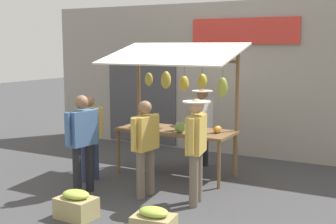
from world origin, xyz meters
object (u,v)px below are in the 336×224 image
Objects in this scene: shopper_with_ponytail at (145,142)px; shopper_in_striped_shirt at (196,143)px; produce_crate_near at (76,205)px; produce_crate_side at (154,223)px; market_stall at (178,94)px; shopper_in_grey_tee at (89,132)px; shopper_with_shopping_bag at (83,137)px; vendor_with_sunhat at (202,122)px.

shopper_in_striped_shirt is at bearing -80.46° from shopper_with_ponytail.
produce_crate_side is (-1.28, 0.00, -0.01)m from produce_crate_near.
market_stall is 2.99m from produce_crate_near.
market_stall reaches higher than shopper_with_ponytail.
shopper_with_ponytail is (-1.35, 0.28, 0.01)m from shopper_in_grey_tee.
shopper_in_striped_shirt is at bearing -67.87° from shopper_with_shopping_bag.
shopper_with_shopping_bag is at bearing -16.93° from vendor_with_sunhat.
shopper_in_grey_tee is 0.95× the size of shopper_with_shopping_bag.
market_stall is 1.52× the size of shopper_with_shopping_bag.
shopper_in_striped_shirt reaches higher than shopper_with_ponytail.
shopper_with_shopping_bag is at bearing -143.92° from shopper_in_grey_tee.
market_stall is at bearing -95.67° from produce_crate_near.
shopper_in_grey_tee reaches higher than produce_crate_side.
produce_crate_near is at bearing 126.12° from shopper_in_striped_shirt.
market_stall reaches higher than produce_crate_side.
produce_crate_side is (-1.02, 2.66, -1.37)m from market_stall.
market_stall is 2.02m from shopper_with_shopping_bag.
vendor_with_sunhat is 2.19m from shopper_in_striped_shirt.
shopper_in_striped_shirt is (-0.99, 1.32, -0.57)m from market_stall.
shopper_in_grey_tee is 0.95× the size of shopper_in_striped_shirt.
shopper_in_striped_shirt is at bearing -133.24° from produce_crate_near.
market_stall is at bearing -42.01° from shopper_in_grey_tee.
shopper_in_striped_shirt reaches higher than shopper_with_shopping_bag.
shopper_in_striped_shirt reaches higher than vendor_with_sunhat.
shopper_with_ponytail is at bearing 82.58° from shopper_in_striped_shirt.
shopper_with_shopping_bag reaches higher than shopper_with_ponytail.
vendor_with_sunhat is 0.97× the size of shopper_in_striped_shirt.
market_stall is at bearing 11.15° from shopper_with_ponytail.
shopper_in_grey_tee is 0.99× the size of shopper_with_ponytail.
shopper_with_shopping_bag is at bearing -26.44° from produce_crate_side.
shopper_in_grey_tee is 1.98m from produce_crate_near.
vendor_with_sunhat is 2.29m from shopper_in_grey_tee.
shopper_with_shopping_bag is 1.00× the size of shopper_in_striped_shirt.
produce_crate_side is (-1.89, 0.94, -0.78)m from shopper_with_shopping_bag.
produce_crate_near is at bearing -141.53° from shopper_in_grey_tee.
market_stall is 1.75m from shopper_in_striped_shirt.
shopper_with_shopping_bag reaches higher than vendor_with_sunhat.
vendor_with_sunhat reaches higher than produce_crate_side.
shopper_in_grey_tee is at bearing -31.60° from vendor_with_sunhat.
vendor_with_sunhat reaches higher than shopper_with_ponytail.
shopper_with_ponytail is at bearing -95.15° from shopper_in_grey_tee.
vendor_with_sunhat reaches higher than produce_crate_near.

